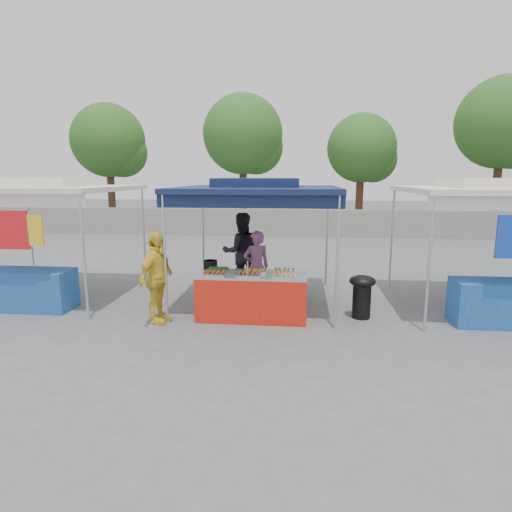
# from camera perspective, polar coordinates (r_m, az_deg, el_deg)

# --- Properties ---
(ground_plane) EXTENTS (80.00, 80.00, 0.00)m
(ground_plane) POSITION_cam_1_polar(r_m,az_deg,el_deg) (8.16, -0.44, -8.04)
(ground_plane) COLOR #5B5B5E
(back_wall) EXTENTS (40.00, 0.25, 1.20)m
(back_wall) POSITION_cam_1_polar(r_m,az_deg,el_deg) (18.81, 3.30, 4.44)
(back_wall) COLOR gray
(back_wall) RESTS_ON ground_plane
(main_canopy) EXTENTS (3.20, 3.20, 2.57)m
(main_canopy) POSITION_cam_1_polar(r_m,az_deg,el_deg) (8.70, 0.26, 9.03)
(main_canopy) COLOR silver
(main_canopy) RESTS_ON ground_plane
(neighbor_stall_left) EXTENTS (3.20, 3.20, 2.57)m
(neighbor_stall_left) POSITION_cam_1_polar(r_m,az_deg,el_deg) (9.90, -26.94, 3.60)
(neighbor_stall_left) COLOR silver
(neighbor_stall_left) RESTS_ON ground_plane
(neighbor_stall_right) EXTENTS (3.20, 3.20, 2.57)m
(neighbor_stall_right) POSITION_cam_1_polar(r_m,az_deg,el_deg) (9.08, 29.56, 2.84)
(neighbor_stall_right) COLOR silver
(neighbor_stall_right) RESTS_ON ground_plane
(tree_0) EXTENTS (3.59, 3.55, 6.10)m
(tree_0) POSITION_cam_1_polar(r_m,az_deg,el_deg) (22.75, -18.68, 13.98)
(tree_0) COLOR #422819
(tree_0) RESTS_ON ground_plane
(tree_1) EXTENTS (3.75, 3.73, 6.42)m
(tree_1) POSITION_cam_1_polar(r_m,az_deg,el_deg) (20.85, -1.33, 15.48)
(tree_1) COLOR #422819
(tree_1) RESTS_ON ground_plane
(tree_2) EXTENTS (3.31, 3.21, 5.51)m
(tree_2) POSITION_cam_1_polar(r_m,az_deg,el_deg) (21.35, 14.25, 13.38)
(tree_2) COLOR #422819
(tree_2) RESTS_ON ground_plane
(tree_3) EXTENTS (4.08, 4.08, 7.02)m
(tree_3) POSITION_cam_1_polar(r_m,az_deg,el_deg) (22.98, 30.30, 14.67)
(tree_3) COLOR #422819
(tree_3) RESTS_ON ground_plane
(vendor_table) EXTENTS (2.00, 0.80, 0.85)m
(vendor_table) POSITION_cam_1_polar(r_m,az_deg,el_deg) (7.94, -0.53, -5.36)
(vendor_table) COLOR red
(vendor_table) RESTS_ON ground_plane
(food_tray_fl) EXTENTS (0.42, 0.30, 0.07)m
(food_tray_fl) POSITION_cam_1_polar(r_m,az_deg,el_deg) (7.70, -5.66, -2.39)
(food_tray_fl) COLOR silver
(food_tray_fl) RESTS_ON vendor_table
(food_tray_fm) EXTENTS (0.42, 0.30, 0.07)m
(food_tray_fm) POSITION_cam_1_polar(r_m,az_deg,el_deg) (7.60, -1.05, -2.52)
(food_tray_fm) COLOR silver
(food_tray_fm) RESTS_ON vendor_table
(food_tray_fr) EXTENTS (0.42, 0.30, 0.07)m
(food_tray_fr) POSITION_cam_1_polar(r_m,az_deg,el_deg) (7.55, 3.74, -2.62)
(food_tray_fr) COLOR silver
(food_tray_fr) RESTS_ON vendor_table
(food_tray_bl) EXTENTS (0.42, 0.30, 0.07)m
(food_tray_bl) POSITION_cam_1_polar(r_m,az_deg,el_deg) (8.02, -5.11, -1.86)
(food_tray_bl) COLOR silver
(food_tray_bl) RESTS_ON vendor_table
(food_tray_bm) EXTENTS (0.42, 0.30, 0.07)m
(food_tray_bm) POSITION_cam_1_polar(r_m,az_deg,el_deg) (7.89, -0.16, -2.02)
(food_tray_bm) COLOR silver
(food_tray_bm) RESTS_ON vendor_table
(food_tray_br) EXTENTS (0.42, 0.30, 0.07)m
(food_tray_br) POSITION_cam_1_polar(r_m,az_deg,el_deg) (7.87, 3.79, -2.08)
(food_tray_br) COLOR silver
(food_tray_br) RESTS_ON vendor_table
(cooking_pot) EXTENTS (0.27, 0.27, 0.16)m
(cooking_pot) POSITION_cam_1_polar(r_m,az_deg,el_deg) (8.32, -6.10, -1.11)
(cooking_pot) COLOR black
(cooking_pot) RESTS_ON vendor_table
(skewer_cup) EXTENTS (0.08, 0.08, 0.10)m
(skewer_cup) POSITION_cam_1_polar(r_m,az_deg,el_deg) (7.58, -1.18, -2.43)
(skewer_cup) COLOR silver
(skewer_cup) RESTS_ON vendor_table
(wok_burner) EXTENTS (0.49, 0.49, 0.82)m
(wok_burner) POSITION_cam_1_polar(r_m,az_deg,el_deg) (8.19, 13.95, -4.76)
(wok_burner) COLOR black
(wok_burner) RESTS_ON ground_plane
(crate_left) EXTENTS (0.45, 0.31, 0.27)m
(crate_left) POSITION_cam_1_polar(r_m,az_deg,el_deg) (8.61, -2.99, -6.11)
(crate_left) COLOR #1437A5
(crate_left) RESTS_ON ground_plane
(crate_right) EXTENTS (0.51, 0.36, 0.31)m
(crate_right) POSITION_cam_1_polar(r_m,az_deg,el_deg) (8.51, 1.36, -6.17)
(crate_right) COLOR #1437A5
(crate_right) RESTS_ON ground_plane
(crate_stacked) EXTENTS (0.50, 0.35, 0.30)m
(crate_stacked) POSITION_cam_1_polar(r_m,az_deg,el_deg) (8.43, 1.37, -4.19)
(crate_stacked) COLOR #1437A5
(crate_stacked) RESTS_ON crate_right
(vendor_woman) EXTENTS (0.65, 0.54, 1.51)m
(vendor_woman) POSITION_cam_1_polar(r_m,az_deg,el_deg) (8.85, 0.05, -1.47)
(vendor_woman) COLOR #8B5880
(vendor_woman) RESTS_ON ground_plane
(helper_man) EXTENTS (1.04, 0.92, 1.80)m
(helper_man) POSITION_cam_1_polar(r_m,az_deg,el_deg) (9.78, -1.99, 0.54)
(helper_man) COLOR black
(helper_man) RESTS_ON ground_plane
(customer_person) EXTENTS (0.61, 1.04, 1.66)m
(customer_person) POSITION_cam_1_polar(r_m,az_deg,el_deg) (7.81, -13.12, -2.85)
(customer_person) COLOR yellow
(customer_person) RESTS_ON ground_plane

